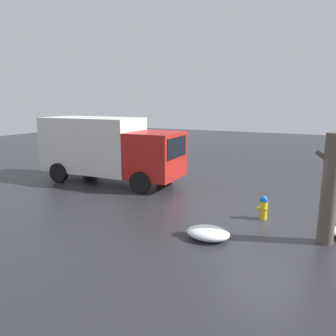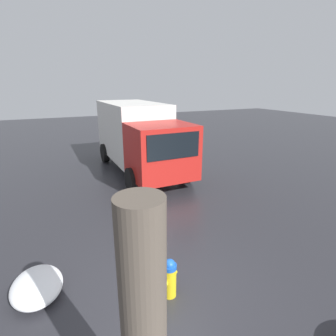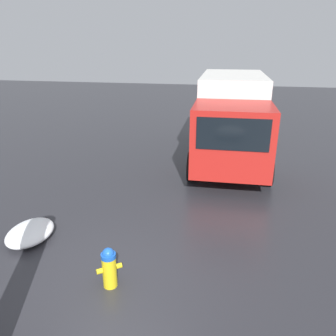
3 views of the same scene
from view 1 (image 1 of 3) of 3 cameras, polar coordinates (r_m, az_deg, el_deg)
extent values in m
plane|color=#28282D|center=(10.98, 16.18, -8.50)|extent=(60.00, 60.00, 0.00)
cylinder|color=yellow|center=(10.88, 16.27, -7.06)|extent=(0.25, 0.25, 0.58)
cylinder|color=blue|center=(10.78, 16.37, -5.38)|extent=(0.26, 0.26, 0.08)
sphere|color=blue|center=(10.77, 16.38, -5.18)|extent=(0.21, 0.21, 0.21)
cylinder|color=yellow|center=(10.79, 15.46, -6.79)|extent=(0.15, 0.15, 0.11)
cylinder|color=yellow|center=(10.72, 16.70, -6.98)|extent=(0.13, 0.13, 0.09)
cylinder|color=yellow|center=(11.01, 15.89, -6.44)|extent=(0.13, 0.13, 0.09)
cylinder|color=brown|center=(9.38, 26.33, -3.38)|extent=(0.42, 0.42, 2.91)
cylinder|color=brown|center=(9.22, 25.62, 1.63)|extent=(0.48, 0.12, 0.38)
cube|color=red|center=(14.03, -2.24, 2.29)|extent=(2.04, 2.27, 1.94)
cube|color=black|center=(13.54, 1.57, 3.62)|extent=(0.06, 1.88, 0.86)
cube|color=silver|center=(15.76, -12.93, 4.04)|extent=(4.59, 2.31, 2.49)
cylinder|color=black|center=(15.24, -0.60, -0.68)|extent=(0.90, 0.29, 0.90)
cylinder|color=black|center=(13.31, -4.82, -2.53)|extent=(0.90, 0.29, 0.90)
cylinder|color=black|center=(17.52, -13.43, 0.62)|extent=(0.90, 0.29, 0.90)
cylinder|color=black|center=(15.87, -18.46, -0.79)|extent=(0.90, 0.29, 0.90)
ellipsoid|color=white|center=(9.14, 6.98, -11.16)|extent=(1.20, 0.91, 0.32)
camera|label=2|loc=(8.76, 39.28, 9.31)|focal=28.00mm
camera|label=3|loc=(12.40, 39.72, 10.49)|focal=35.00mm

